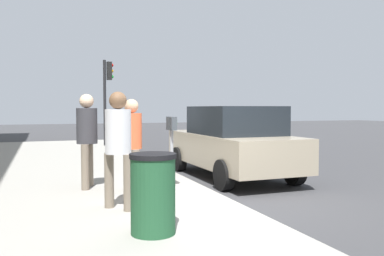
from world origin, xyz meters
TOP-DOWN VIEW (x-y plane):
  - ground_plane at (0.00, 0.00)m, footprint 80.00×80.00m
  - sidewalk_slab at (0.00, 3.00)m, footprint 28.00×6.00m
  - parking_meter at (0.96, 0.70)m, footprint 0.36×0.12m
  - pedestrian_at_meter at (0.87, 1.50)m, footprint 0.52×0.38m
  - pedestrian_bystander at (-0.27, 1.95)m, footprint 0.47×0.40m
  - parking_officer at (1.64, 2.23)m, footprint 0.53×0.40m
  - parked_sedan_near at (2.49, -1.35)m, footprint 4.42×2.00m
  - traffic_signal at (10.83, 0.45)m, footprint 0.24×0.44m
  - trash_bin at (-1.65, 1.76)m, footprint 0.59×0.59m

SIDE VIEW (x-z plane):
  - ground_plane at x=0.00m, z-range 0.00..0.00m
  - sidewalk_slab at x=0.00m, z-range 0.00..0.15m
  - trash_bin at x=-1.65m, z-range 0.15..1.16m
  - parked_sedan_near at x=2.49m, z-range 0.01..1.78m
  - parking_meter at x=0.96m, z-range 0.46..1.87m
  - pedestrian_at_meter at x=0.87m, z-range 0.30..2.04m
  - pedestrian_bystander at x=-0.27m, z-range 0.33..2.16m
  - parking_officer at x=1.64m, z-range 0.33..2.18m
  - traffic_signal at x=10.83m, z-range 0.78..4.38m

